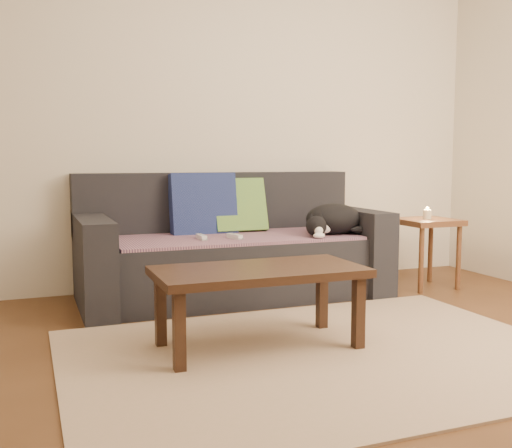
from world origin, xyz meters
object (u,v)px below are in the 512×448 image
at_px(wii_remote_b, 235,236).
at_px(side_table, 427,231).
at_px(cat, 332,220).
at_px(wii_remote_a, 201,237).
at_px(sofa, 231,253).
at_px(coffee_table, 259,278).

height_order(wii_remote_b, side_table, side_table).
xyz_separation_m(cat, wii_remote_a, (-0.94, 0.07, -0.09)).
xyz_separation_m(sofa, wii_remote_a, (-0.26, -0.17, 0.15)).
distance_m(sofa, cat, 0.76).
relative_size(wii_remote_a, wii_remote_b, 1.00).
xyz_separation_m(sofa, side_table, (1.48, -0.25, 0.12)).
bearing_deg(wii_remote_b, side_table, -104.84).
bearing_deg(side_table, wii_remote_a, 177.38).
bearing_deg(cat, wii_remote_a, -179.78).
xyz_separation_m(wii_remote_a, wii_remote_b, (0.22, -0.05, 0.00)).
bearing_deg(side_table, sofa, 170.33).
bearing_deg(wii_remote_a, sofa, -56.13).
height_order(sofa, wii_remote_b, sofa).
height_order(cat, coffee_table, cat).
distance_m(wii_remote_a, wii_remote_b, 0.22).
relative_size(cat, coffee_table, 0.48).
bearing_deg(coffee_table, sofa, 78.11).
height_order(sofa, wii_remote_a, sofa).
height_order(sofa, cat, sofa).
distance_m(side_table, coffee_table, 1.97).
xyz_separation_m(sofa, wii_remote_b, (-0.05, -0.22, 0.15)).
bearing_deg(cat, sofa, 164.72).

